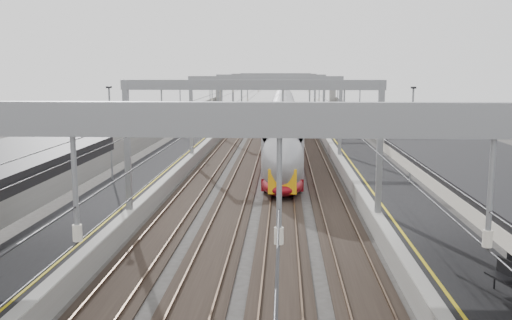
# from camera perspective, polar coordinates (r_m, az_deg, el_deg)

# --- Properties ---
(platform_left) EXTENTS (4.00, 120.00, 1.00)m
(platform_left) POSITION_cam_1_polar(r_m,az_deg,el_deg) (52.50, -7.73, 0.58)
(platform_left) COLOR black
(platform_left) RESTS_ON ground
(platform_right) EXTENTS (4.00, 120.00, 1.00)m
(platform_right) POSITION_cam_1_polar(r_m,az_deg,el_deg) (52.02, 9.88, 0.46)
(platform_right) COLOR black
(platform_right) RESTS_ON ground
(tracks) EXTENTS (11.40, 140.00, 0.20)m
(tracks) POSITION_cam_1_polar(r_m,az_deg,el_deg) (51.71, 1.03, 0.03)
(tracks) COLOR black
(tracks) RESTS_ON ground
(overhead_line) EXTENTS (13.00, 140.00, 6.60)m
(overhead_line) POSITION_cam_1_polar(r_m,az_deg,el_deg) (57.74, 1.26, 7.04)
(overhead_line) COLOR gray
(overhead_line) RESTS_ON platform_left
(overbridge) EXTENTS (22.00, 2.20, 6.90)m
(overbridge) POSITION_cam_1_polar(r_m,az_deg,el_deg) (106.11, 1.97, 7.44)
(overbridge) COLOR gray
(overbridge) RESTS_ON ground
(wall_left) EXTENTS (0.30, 120.00, 3.20)m
(wall_left) POSITION_cam_1_polar(r_m,az_deg,el_deg) (53.03, -11.15, 1.78)
(wall_left) COLOR gray
(wall_left) RESTS_ON ground
(wall_right) EXTENTS (0.30, 120.00, 3.20)m
(wall_right) POSITION_cam_1_polar(r_m,az_deg,el_deg) (52.37, 13.39, 1.62)
(wall_right) COLOR gray
(wall_right) RESTS_ON ground
(train) EXTENTS (2.78, 50.71, 4.40)m
(train) POSITION_cam_1_polar(r_m,az_deg,el_deg) (58.07, 2.73, 3.09)
(train) COLOR maroon
(train) RESTS_ON ground
(signal_green) EXTENTS (0.32, 0.32, 3.48)m
(signal_green) POSITION_cam_1_polar(r_m,az_deg,el_deg) (76.90, -2.26, 4.72)
(signal_green) COLOR black
(signal_green) RESTS_ON ground
(signal_red_near) EXTENTS (0.32, 0.32, 3.48)m
(signal_red_near) POSITION_cam_1_polar(r_m,az_deg,el_deg) (74.65, 4.06, 4.58)
(signal_red_near) COLOR black
(signal_red_near) RESTS_ON ground
(signal_red_far) EXTENTS (0.32, 0.32, 3.48)m
(signal_red_far) POSITION_cam_1_polar(r_m,az_deg,el_deg) (75.99, 5.70, 4.63)
(signal_red_far) COLOR black
(signal_red_far) RESTS_ON ground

